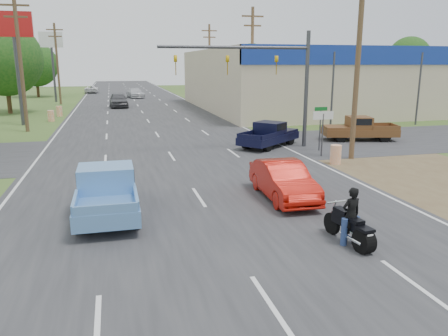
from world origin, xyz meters
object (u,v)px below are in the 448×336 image
object	(u,v)px
motorcycle	(351,229)
distant_car_grey	(119,100)
distant_car_silver	(135,93)
distant_car_white	(92,89)
navy_pickup	(270,134)
brown_pickup	(358,128)
rider	(351,218)
red_convertible	(283,181)
blue_pickup	(107,190)

from	to	relation	value
motorcycle	distant_car_grey	bearing A→B (deg)	89.91
distant_car_silver	distant_car_white	bearing A→B (deg)	108.95
navy_pickup	distant_car_grey	xyz separation A→B (m)	(-8.73, 28.48, 0.07)
brown_pickup	distant_car_grey	xyz separation A→B (m)	(-15.31, 27.83, 0.04)
motorcycle	distant_car_grey	world-z (taller)	distant_car_grey
distant_car_grey	rider	bearing A→B (deg)	-84.86
motorcycle	distant_car_grey	xyz separation A→B (m)	(-5.67, 43.61, 0.37)
red_convertible	distant_car_silver	size ratio (longest dim) A/B	0.85
rider	distant_car_silver	xyz separation A→B (m)	(-2.91, 58.25, -0.06)
blue_pickup	red_convertible	bearing A→B (deg)	0.93
blue_pickup	distant_car_silver	world-z (taller)	blue_pickup
rider	motorcycle	bearing A→B (deg)	90.00
rider	brown_pickup	xyz separation A→B (m)	(9.65, 15.72, 0.01)
brown_pickup	distant_car_white	size ratio (longest dim) A/B	1.11
motorcycle	distant_car_grey	distance (m)	43.97
blue_pickup	distant_car_silver	bearing A→B (deg)	86.02
rider	red_convertible	bearing A→B (deg)	-94.88
rider	distant_car_grey	size ratio (longest dim) A/B	0.32
blue_pickup	rider	bearing A→B (deg)	-33.63
navy_pickup	rider	bearing A→B (deg)	-50.84
motorcycle	brown_pickup	bearing A→B (deg)	51.06
red_convertible	distant_car_white	xyz separation A→B (m)	(-9.62, 66.95, -0.06)
brown_pickup	distant_car_white	world-z (taller)	brown_pickup
rider	distant_car_grey	world-z (taller)	distant_car_grey
motorcycle	blue_pickup	bearing A→B (deg)	138.48
red_convertible	distant_car_white	world-z (taller)	red_convertible
navy_pickup	distant_car_white	distance (m)	57.94
red_convertible	blue_pickup	distance (m)	6.54
blue_pickup	distant_car_grey	xyz separation A→B (m)	(1.09, 39.05, -0.00)
brown_pickup	distant_car_white	bearing A→B (deg)	32.94
distant_car_silver	distant_car_white	size ratio (longest dim) A/B	1.10
navy_pickup	distant_car_white	xyz separation A→B (m)	(-12.91, 56.49, -0.14)
rider	navy_pickup	size ratio (longest dim) A/B	0.34
motorcycle	rider	xyz separation A→B (m)	(-0.01, 0.05, 0.32)
motorcycle	blue_pickup	world-z (taller)	blue_pickup
distant_car_grey	distant_car_silver	world-z (taller)	distant_car_grey
motorcycle	navy_pickup	bearing A→B (deg)	71.04
red_convertible	rider	size ratio (longest dim) A/B	2.69
distant_car_silver	rider	bearing A→B (deg)	-95.70
motorcycle	rider	world-z (taller)	rider
red_convertible	motorcycle	bearing A→B (deg)	-85.96
navy_pickup	motorcycle	bearing A→B (deg)	-50.78
distant_car_grey	distant_car_white	distance (m)	28.31
red_convertible	blue_pickup	size ratio (longest dim) A/B	0.84
brown_pickup	blue_pickup	bearing A→B (deg)	138.06
rider	navy_pickup	bearing A→B (deg)	-109.02
rider	blue_pickup	world-z (taller)	blue_pickup
navy_pickup	blue_pickup	bearing A→B (deg)	-82.23
red_convertible	brown_pickup	xyz separation A→B (m)	(9.86, 11.12, 0.10)
distant_car_grey	distant_car_white	bearing A→B (deg)	96.22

